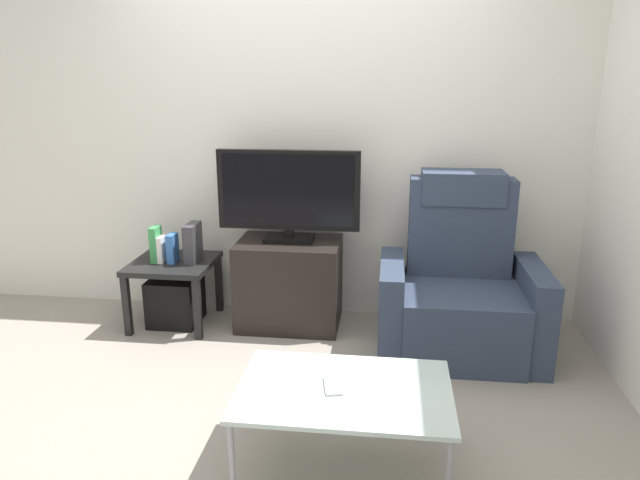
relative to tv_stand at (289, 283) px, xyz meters
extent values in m
plane|color=gray|center=(0.10, -0.83, -0.30)|extent=(6.40, 6.40, 0.00)
cube|color=silver|center=(0.10, 0.30, 1.00)|extent=(6.40, 0.06, 2.60)
cube|color=black|center=(0.00, 0.00, 0.00)|extent=(0.68, 0.48, 0.59)
cube|color=black|center=(0.00, -0.23, 0.12)|extent=(0.63, 0.02, 0.02)
cube|color=black|center=(0.00, -0.18, 0.15)|extent=(0.34, 0.11, 0.04)
cube|color=black|center=(0.00, 0.02, 0.31)|extent=(0.32, 0.20, 0.03)
cube|color=black|center=(0.00, 0.02, 0.35)|extent=(0.06, 0.04, 0.05)
cube|color=black|center=(0.00, 0.02, 0.63)|extent=(0.94, 0.05, 0.52)
cube|color=black|center=(0.00, 0.00, 0.63)|extent=(0.86, 0.01, 0.47)
cube|color=#2D384C|center=(1.11, -0.28, -0.09)|extent=(0.70, 0.72, 0.42)
cube|color=#2D384C|center=(1.11, -0.01, 0.43)|extent=(0.64, 0.20, 0.62)
cube|color=#2D384C|center=(1.11, 0.01, 0.68)|extent=(0.50, 0.26, 0.20)
cube|color=#2D384C|center=(0.69, -0.28, -0.02)|extent=(0.14, 0.68, 0.56)
cube|color=#2D384C|center=(1.53, -0.28, -0.02)|extent=(0.14, 0.68, 0.56)
cube|color=black|center=(-0.78, -0.07, 0.13)|extent=(0.54, 0.54, 0.04)
cube|color=black|center=(-1.02, -0.31, -0.09)|extent=(0.04, 0.04, 0.41)
cube|color=black|center=(-0.55, -0.31, -0.09)|extent=(0.04, 0.04, 0.41)
cube|color=black|center=(-1.02, 0.17, -0.09)|extent=(0.04, 0.04, 0.41)
cube|color=black|center=(-0.55, 0.17, -0.09)|extent=(0.04, 0.04, 0.41)
cube|color=black|center=(-0.78, -0.07, -0.13)|extent=(0.32, 0.32, 0.32)
cube|color=#388C4C|center=(-0.88, -0.09, 0.27)|extent=(0.05, 0.12, 0.24)
cube|color=white|center=(-0.84, -0.09, 0.24)|extent=(0.03, 0.12, 0.18)
cube|color=#3366B2|center=(-0.77, -0.09, 0.25)|extent=(0.05, 0.11, 0.19)
cube|color=#333338|center=(-0.64, -0.06, 0.28)|extent=(0.07, 0.20, 0.26)
cube|color=#B2C6C1|center=(0.49, -1.47, 0.08)|extent=(0.90, 0.60, 0.02)
cylinder|color=gray|center=(0.07, -1.74, -0.12)|extent=(0.02, 0.02, 0.36)
cylinder|color=gray|center=(0.91, -1.74, -0.12)|extent=(0.02, 0.02, 0.36)
cylinder|color=gray|center=(0.07, -1.20, -0.12)|extent=(0.02, 0.02, 0.36)
cylinder|color=gray|center=(0.91, -1.20, -0.12)|extent=(0.02, 0.02, 0.36)
cube|color=#B7B7BC|center=(0.44, -1.46, 0.09)|extent=(0.10, 0.16, 0.01)
camera|label=1|loc=(0.66, -3.62, 1.35)|focal=32.36mm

